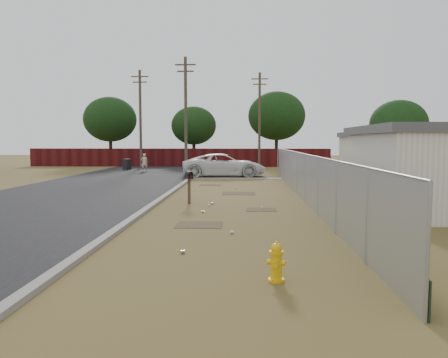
{
  "coord_description": "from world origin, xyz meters",
  "views": [
    {
      "loc": [
        0.56,
        -18.04,
        2.55
      ],
      "look_at": [
        -0.21,
        -1.5,
        1.1
      ],
      "focal_mm": 35.0,
      "sensor_mm": 36.0,
      "label": 1
    }
  ],
  "objects_px": {
    "mailbox": "(189,178)",
    "trash_bin": "(127,164)",
    "fire_hydrant": "(276,263)",
    "pedestrian": "(144,163)",
    "pickup_truck": "(224,165)"
  },
  "relations": [
    {
      "from": "mailbox",
      "to": "trash_bin",
      "type": "height_order",
      "value": "mailbox"
    },
    {
      "from": "mailbox",
      "to": "trash_bin",
      "type": "bearing_deg",
      "value": 111.46
    },
    {
      "from": "fire_hydrant",
      "to": "pedestrian",
      "type": "height_order",
      "value": "pedestrian"
    },
    {
      "from": "fire_hydrant",
      "to": "trash_bin",
      "type": "height_order",
      "value": "trash_bin"
    },
    {
      "from": "pickup_truck",
      "to": "trash_bin",
      "type": "bearing_deg",
      "value": 45.63
    },
    {
      "from": "pickup_truck",
      "to": "pedestrian",
      "type": "height_order",
      "value": "pickup_truck"
    },
    {
      "from": "fire_hydrant",
      "to": "mailbox",
      "type": "distance_m",
      "value": 10.16
    },
    {
      "from": "trash_bin",
      "to": "pedestrian",
      "type": "bearing_deg",
      "value": -50.24
    },
    {
      "from": "pickup_truck",
      "to": "trash_bin",
      "type": "xyz_separation_m",
      "value": [
        -9.0,
        7.28,
        -0.34
      ]
    },
    {
      "from": "pedestrian",
      "to": "trash_bin",
      "type": "height_order",
      "value": "pedestrian"
    },
    {
      "from": "pedestrian",
      "to": "trash_bin",
      "type": "distance_m",
      "value": 3.38
    },
    {
      "from": "pickup_truck",
      "to": "fire_hydrant",
      "type": "bearing_deg",
      "value": 179.57
    },
    {
      "from": "trash_bin",
      "to": "mailbox",
      "type": "bearing_deg",
      "value": -68.54
    },
    {
      "from": "pickup_truck",
      "to": "pedestrian",
      "type": "xyz_separation_m",
      "value": [
        -6.84,
        4.68,
        -0.07
      ]
    },
    {
      "from": "mailbox",
      "to": "trash_bin",
      "type": "xyz_separation_m",
      "value": [
        -8.21,
        20.89,
        -0.57
      ]
    }
  ]
}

